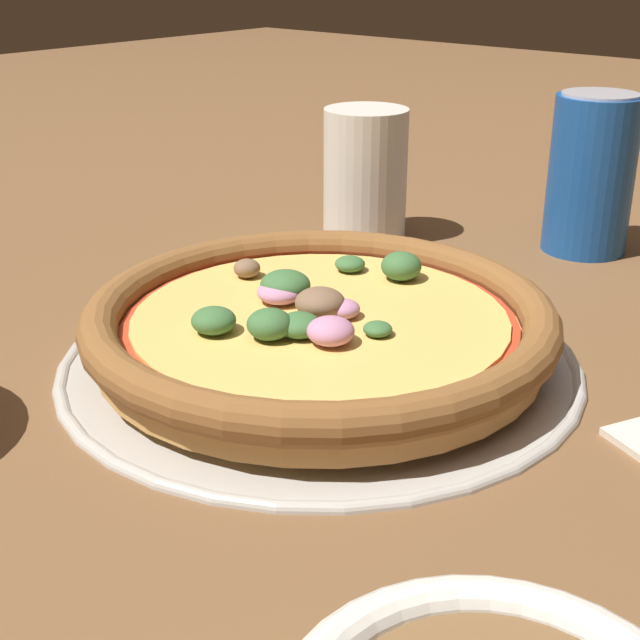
{
  "coord_description": "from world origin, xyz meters",
  "views": [
    {
      "loc": [
        -0.31,
        0.36,
        0.23
      ],
      "look_at": [
        0.0,
        0.0,
        0.03
      ],
      "focal_mm": 50.0,
      "sensor_mm": 36.0,
      "label": 1
    }
  ],
  "objects_px": {
    "pizza_tray": "(320,356)",
    "beverage_can": "(591,174)",
    "drinking_cup": "(365,175)",
    "pizza": "(320,323)"
  },
  "relations": [
    {
      "from": "pizza",
      "to": "drinking_cup",
      "type": "xyz_separation_m",
      "value": [
        0.13,
        -0.2,
        0.03
      ]
    },
    {
      "from": "pizza_tray",
      "to": "drinking_cup",
      "type": "xyz_separation_m",
      "value": [
        0.13,
        -0.2,
        0.05
      ]
    },
    {
      "from": "drinking_cup",
      "to": "pizza",
      "type": "bearing_deg",
      "value": 122.06
    },
    {
      "from": "pizza_tray",
      "to": "drinking_cup",
      "type": "relative_size",
      "value": 2.87
    },
    {
      "from": "pizza_tray",
      "to": "beverage_can",
      "type": "xyz_separation_m",
      "value": [
        -0.02,
        -0.29,
        0.06
      ]
    },
    {
      "from": "pizza_tray",
      "to": "beverage_can",
      "type": "distance_m",
      "value": 0.3
    },
    {
      "from": "drinking_cup",
      "to": "beverage_can",
      "type": "height_order",
      "value": "beverage_can"
    },
    {
      "from": "drinking_cup",
      "to": "beverage_can",
      "type": "bearing_deg",
      "value": -148.63
    },
    {
      "from": "beverage_can",
      "to": "pizza_tray",
      "type": "bearing_deg",
      "value": 85.27
    },
    {
      "from": "pizza_tray",
      "to": "beverage_can",
      "type": "bearing_deg",
      "value": -94.73
    }
  ]
}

